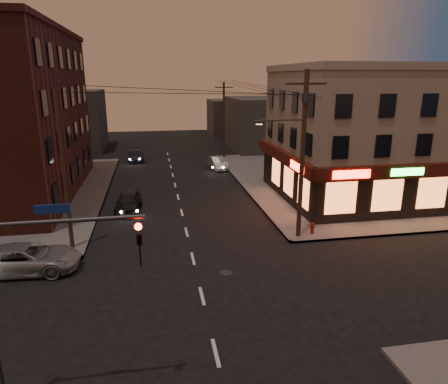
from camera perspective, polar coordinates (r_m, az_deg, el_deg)
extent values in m
plane|color=black|center=(19.02, -3.17, -14.62)|extent=(120.00, 120.00, 0.00)
cube|color=#514F4C|center=(41.61, 18.67, 1.85)|extent=(24.00, 28.00, 0.15)
cube|color=gray|center=(35.02, 20.80, 7.58)|extent=(15.00, 12.00, 10.00)
cube|color=gray|center=(34.73, 21.69, 16.16)|extent=(15.20, 12.20, 0.50)
cube|color=black|center=(30.80, 25.76, -0.32)|extent=(15.12, 0.25, 3.40)
cube|color=black|center=(32.49, 8.85, 1.91)|extent=(0.25, 12.12, 3.40)
cube|color=#41130A|center=(30.16, 26.50, 2.80)|extent=(15.60, 0.50, 0.90)
cube|color=#41130A|center=(32.01, 8.47, 5.01)|extent=(0.50, 12.60, 0.90)
cube|color=#FF140C|center=(27.11, 17.78, 2.41)|extent=(2.60, 0.06, 0.55)
cube|color=#26FF3F|center=(29.19, 24.75, 2.62)|extent=(2.40, 0.06, 0.50)
cube|color=#FF140C|center=(28.42, 10.38, 3.52)|extent=(0.06, 2.60, 0.55)
cube|color=orange|center=(30.31, 25.02, -0.28)|extent=(12.40, 0.08, 2.20)
cube|color=orange|center=(31.51, 9.18, 1.63)|extent=(0.08, 8.40, 2.20)
cube|color=#3F3D3A|center=(56.87, 6.14, 9.74)|extent=(10.00, 12.00, 7.00)
cube|color=#3F3D3A|center=(59.57, -21.24, 9.53)|extent=(9.00, 10.00, 8.00)
cube|color=#3F3D3A|center=(69.97, 1.28, 10.59)|extent=(8.00, 8.00, 6.00)
cylinder|color=#382619|center=(24.14, 11.13, 4.91)|extent=(0.28, 0.28, 10.00)
cube|color=#382619|center=(23.71, 11.69, 14.91)|extent=(2.40, 0.12, 0.12)
cylinder|color=#333538|center=(23.73, 11.58, 12.98)|extent=(0.44, 0.44, 0.50)
cylinder|color=#333538|center=(23.38, 8.40, 10.14)|extent=(2.60, 0.10, 0.10)
cube|color=#333538|center=(22.98, 5.03, 9.90)|extent=(0.60, 0.25, 0.18)
cube|color=#FFD88C|center=(22.99, 5.02, 9.65)|extent=(0.35, 0.15, 0.04)
cylinder|color=#382619|center=(49.29, -0.02, 10.20)|extent=(0.26, 0.26, 9.00)
cylinder|color=#382619|center=(23.81, -21.88, 2.66)|extent=(0.24, 0.24, 9.00)
cylinder|color=#333538|center=(11.55, -22.19, -3.87)|extent=(4.40, 0.12, 0.12)
imported|color=black|center=(11.46, -12.07, -5.82)|extent=(0.16, 0.20, 1.00)
sphere|color=#FF0C05|center=(11.26, -12.15, -4.86)|extent=(0.20, 0.20, 0.20)
cube|color=navy|center=(11.49, -23.35, -2.26)|extent=(0.90, 0.05, 0.25)
imported|color=gray|center=(23.13, -26.38, -8.52)|extent=(5.42, 2.73, 1.47)
imported|color=black|center=(30.71, -13.52, -1.38)|extent=(2.02, 4.35, 1.44)
imported|color=gray|center=(43.74, -0.95, 4.16)|extent=(1.94, 4.20, 1.33)
imported|color=#1A1D35|center=(49.19, -12.45, 5.09)|extent=(1.96, 4.47, 1.28)
cylinder|color=maroon|center=(25.98, 12.48, -5.20)|extent=(0.26, 0.26, 0.59)
sphere|color=maroon|center=(25.87, 12.52, -4.53)|extent=(0.24, 0.24, 0.24)
cylinder|color=maroon|center=(25.94, 12.49, -4.95)|extent=(0.33, 0.19, 0.12)
cylinder|color=maroon|center=(25.94, 12.49, -4.95)|extent=(0.19, 0.33, 0.12)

